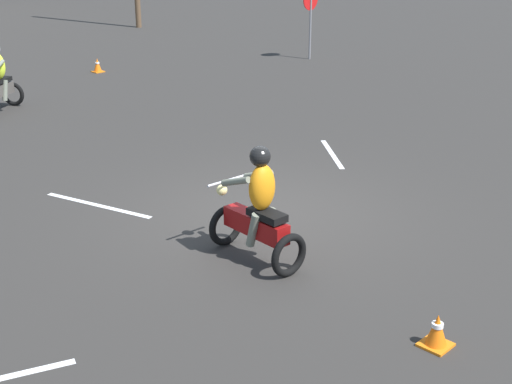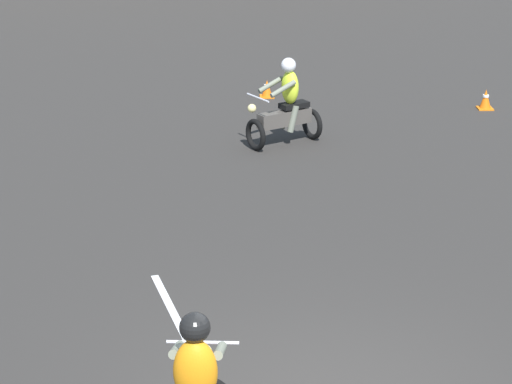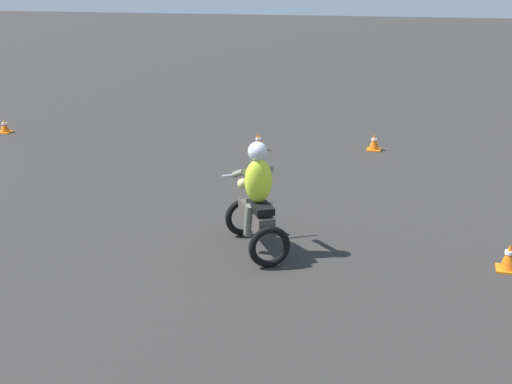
{
  "view_description": "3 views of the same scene",
  "coord_description": "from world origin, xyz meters",
  "px_view_note": "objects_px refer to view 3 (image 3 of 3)",
  "views": [
    {
      "loc": [
        -7.67,
        -7.28,
        4.41
      ],
      "look_at": [
        -1.32,
        -1.06,
        1.0
      ],
      "focal_mm": 50.0,
      "sensor_mm": 36.0,
      "label": 1
    },
    {
      "loc": [
        -1.03,
        -8.96,
        5.65
      ],
      "look_at": [
        -0.63,
        4.0,
        0.9
      ],
      "focal_mm": 70.0,
      "sensor_mm": 36.0,
      "label": 2
    },
    {
      "loc": [
        9.51,
        11.59,
        3.91
      ],
      "look_at": [
        0.06,
        9.06,
        0.9
      ],
      "focal_mm": 50.0,
      "sensor_mm": 36.0,
      "label": 3
    }
  ],
  "objects_px": {
    "traffic_cone_near_right": "(374,143)",
    "traffic_cone_far_right": "(5,126)",
    "traffic_cone_mid_center": "(509,258)",
    "motorcycle_rider_background": "(257,204)",
    "traffic_cone_far_center": "(258,142)"
  },
  "relations": [
    {
      "from": "motorcycle_rider_background",
      "to": "traffic_cone_far_right",
      "type": "height_order",
      "value": "motorcycle_rider_background"
    },
    {
      "from": "traffic_cone_near_right",
      "to": "traffic_cone_far_right",
      "type": "xyz_separation_m",
      "value": [
        0.53,
        -9.32,
        -0.01
      ]
    },
    {
      "from": "traffic_cone_mid_center",
      "to": "motorcycle_rider_background",
      "type": "bearing_deg",
      "value": -86.57
    },
    {
      "from": "motorcycle_rider_background",
      "to": "traffic_cone_mid_center",
      "type": "bearing_deg",
      "value": -28.17
    },
    {
      "from": "motorcycle_rider_background",
      "to": "traffic_cone_near_right",
      "type": "bearing_deg",
      "value": 49.85
    },
    {
      "from": "motorcycle_rider_background",
      "to": "traffic_cone_near_right",
      "type": "height_order",
      "value": "motorcycle_rider_background"
    },
    {
      "from": "traffic_cone_far_center",
      "to": "traffic_cone_near_right",
      "type": "bearing_deg",
      "value": 104.32
    },
    {
      "from": "motorcycle_rider_background",
      "to": "traffic_cone_far_right",
      "type": "xyz_separation_m",
      "value": [
        -6.18,
        -8.31,
        -0.56
      ]
    },
    {
      "from": "traffic_cone_near_right",
      "to": "traffic_cone_far_right",
      "type": "relative_size",
      "value": 1.08
    },
    {
      "from": "traffic_cone_mid_center",
      "to": "traffic_cone_far_right",
      "type": "xyz_separation_m",
      "value": [
        -5.97,
        -11.84,
        -0.02
      ]
    },
    {
      "from": "motorcycle_rider_background",
      "to": "traffic_cone_far_right",
      "type": "bearing_deg",
      "value": 111.78
    },
    {
      "from": "traffic_cone_near_right",
      "to": "traffic_cone_mid_center",
      "type": "height_order",
      "value": "traffic_cone_mid_center"
    },
    {
      "from": "traffic_cone_near_right",
      "to": "traffic_cone_mid_center",
      "type": "xyz_separation_m",
      "value": [
        6.5,
        2.51,
        0.01
      ]
    },
    {
      "from": "motorcycle_rider_background",
      "to": "traffic_cone_mid_center",
      "type": "relative_size",
      "value": 4.28
    },
    {
      "from": "motorcycle_rider_background",
      "to": "traffic_cone_mid_center",
      "type": "xyz_separation_m",
      "value": [
        -0.21,
        3.52,
        -0.54
      ]
    }
  ]
}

